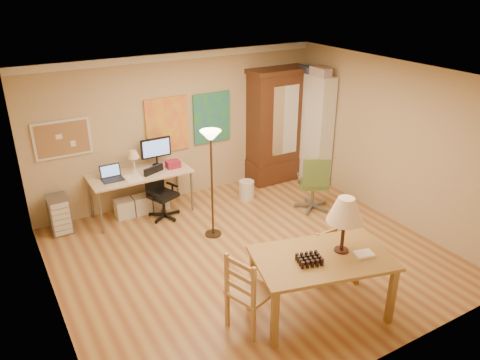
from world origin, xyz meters
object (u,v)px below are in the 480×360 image
office_chair_green (313,195)px  computer_desk (142,188)px  bookshelf (313,130)px  dining_table (331,243)px  office_chair_black (162,204)px  armoire (277,133)px

office_chair_green → computer_desk: bearing=152.2°
bookshelf → dining_table: bearing=-125.3°
bookshelf → computer_desk: bearing=174.0°
office_chair_black → armoire: armoire is taller
dining_table → office_chair_black: 3.56m
bookshelf → armoire: bearing=141.4°
computer_desk → office_chair_black: size_ratio=1.89×
armoire → dining_table: bearing=-115.6°
dining_table → armoire: bearing=64.4°
computer_desk → office_chair_black: computer_desk is taller
computer_desk → office_chair_green: (2.69, -1.41, -0.20)m
office_chair_black → bookshelf: (3.22, -0.04, 0.84)m
office_chair_black → computer_desk: bearing=126.1°
office_chair_black → bookshelf: size_ratio=0.42×
dining_table → computer_desk: dining_table is taller
computer_desk → bookshelf: bookshelf is taller
computer_desk → armoire: bearing=1.6°
dining_table → computer_desk: 3.88m
office_chair_black → office_chair_green: (2.45, -1.10, 0.04)m
office_chair_black → armoire: size_ratio=0.40×
armoire → office_chair_black: bearing=-171.6°
dining_table → bookshelf: bearing=54.7°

